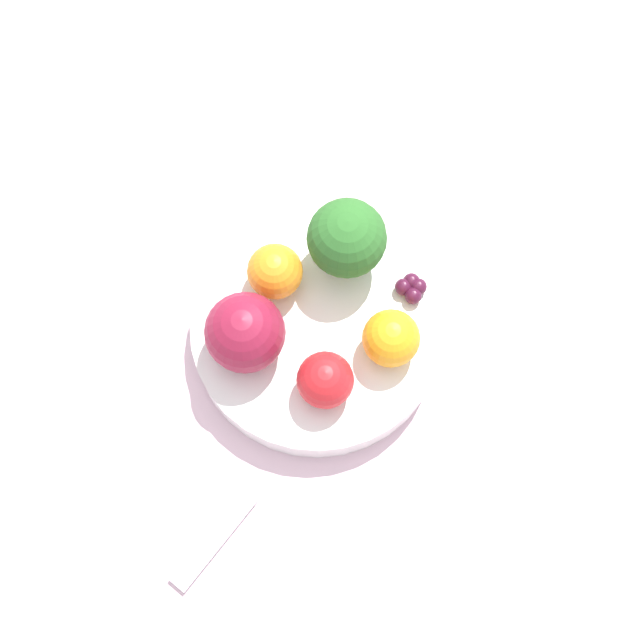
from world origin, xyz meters
name	(u,v)px	position (x,y,z in m)	size (l,w,h in m)	color
ground_plane	(320,343)	(0.00, 0.00, 0.00)	(6.00, 6.00, 0.00)	gray
table_surface	(320,339)	(0.00, 0.00, 0.01)	(1.20, 1.20, 0.02)	silver
bowl	(320,330)	(0.00, 0.00, 0.04)	(0.21, 0.21, 0.03)	white
broccoli	(350,239)	(0.02, 0.06, 0.09)	(0.06, 0.06, 0.07)	#99C17A
apple_red	(248,333)	(-0.06, -0.02, 0.08)	(0.06, 0.06, 0.06)	maroon
apple_green	(328,380)	(0.01, -0.05, 0.08)	(0.04, 0.04, 0.04)	red
orange_front	(394,338)	(0.06, -0.02, 0.08)	(0.05, 0.05, 0.05)	orange
orange_back	(278,271)	(-0.03, 0.04, 0.08)	(0.05, 0.05, 0.05)	orange
grape_cluster	(414,288)	(0.08, 0.03, 0.06)	(0.03, 0.03, 0.01)	#47142D
spoon	(216,540)	(-0.08, -0.17, 0.02)	(0.07, 0.08, 0.01)	silver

